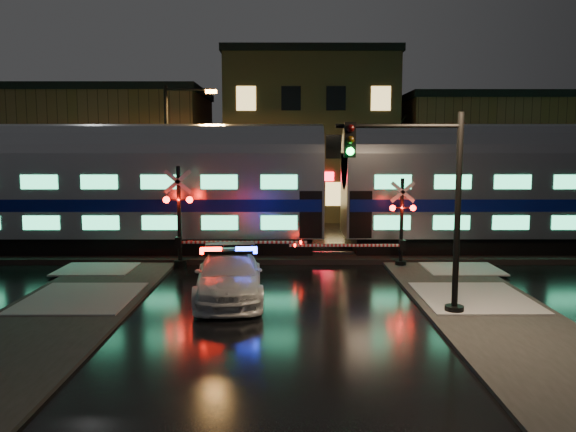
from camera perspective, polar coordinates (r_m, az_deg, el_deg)
The scene contains 13 objects.
ground at distance 21.66m, azimuth -0.95°, elevation -6.57°, with size 120.00×120.00×0.00m, color black.
ballast at distance 26.53m, azimuth -0.80°, elevation -3.83°, with size 90.00×4.20×0.24m, color black.
sidewalk_left at distance 17.26m, azimuth -23.77°, elevation -10.43°, with size 4.00×20.00×0.12m, color #2D2D2D.
sidewalk_right at distance 17.03m, azimuth 21.58°, elevation -10.56°, with size 4.00×20.00×0.12m, color #2D2D2D.
building_left at distance 45.09m, azimuth -17.39°, elevation 5.81°, with size 14.00×10.00×9.00m, color #563021.
building_mid at distance 43.62m, azimuth 2.11°, elevation 7.74°, with size 12.00×11.00×11.50m, color brown.
building_right at distance 45.52m, azimuth 18.78°, elevation 5.46°, with size 12.00×10.00×8.50m, color #563021.
train at distance 26.21m, azimuth 4.61°, elevation 3.22°, with size 51.00×3.12×5.92m.
police_car at distance 19.01m, azimuth -6.01°, elevation -6.04°, with size 2.63×5.56×1.74m.
crossing_signal_right at distance 24.05m, azimuth 10.64°, elevation -1.55°, with size 5.37×0.64×3.80m.
crossing_signal_left at distance 23.97m, azimuth -10.19°, elevation -1.03°, with size 6.10×0.67×4.32m.
traffic_light at distance 17.04m, azimuth 13.84°, elevation 0.64°, with size 3.93×0.71×6.08m.
streetlight at distance 30.69m, azimuth -11.66°, elevation 6.28°, with size 2.79×0.29×8.35m.
Camera 1 is at (0.31, -21.08, 4.99)m, focal length 35.00 mm.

